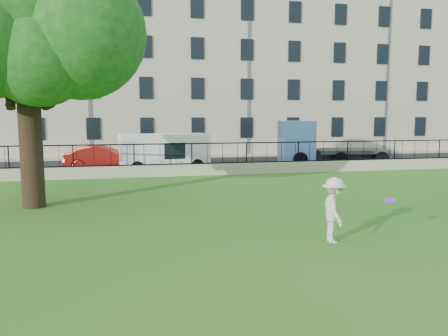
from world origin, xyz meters
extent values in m
plane|color=#206C19|center=(0.00, 0.00, 0.00)|extent=(120.00, 120.00, 0.00)
cube|color=tan|center=(0.00, 12.00, 0.30)|extent=(50.00, 0.40, 0.60)
cube|color=black|center=(0.00, 12.00, 0.63)|extent=(50.00, 0.05, 0.06)
cube|color=black|center=(0.00, 12.00, 1.70)|extent=(50.00, 0.05, 0.06)
cube|color=black|center=(0.00, 16.70, 0.01)|extent=(60.00, 9.00, 0.01)
cube|color=tan|center=(0.00, 21.90, 0.06)|extent=(60.00, 1.40, 0.12)
cube|color=#B3A18E|center=(0.00, 27.60, 6.50)|extent=(56.00, 10.00, 13.00)
cylinder|color=black|center=(-6.52, 5.23, 2.11)|extent=(0.77, 0.77, 4.21)
sphere|color=#174612|center=(-6.52, 5.23, 6.60)|extent=(5.86, 5.86, 5.86)
sphere|color=#174612|center=(-4.72, 4.43, 5.90)|extent=(4.40, 4.40, 4.40)
imported|color=beige|center=(1.85, -0.88, 0.83)|extent=(0.81, 1.17, 1.66)
cylinder|color=purple|center=(3.22, -1.20, 1.08)|extent=(0.28, 0.28, 0.12)
imported|color=#AD1C15|center=(-4.76, 15.40, 0.71)|extent=(4.40, 1.89, 1.41)
cube|color=white|center=(-1.27, 14.40, 1.05)|extent=(5.22, 2.55, 2.11)
cube|color=#5B89D6|center=(9.66, 15.40, 1.41)|extent=(6.98, 3.23, 2.82)
camera|label=1|loc=(-3.13, -10.89, 3.24)|focal=35.00mm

